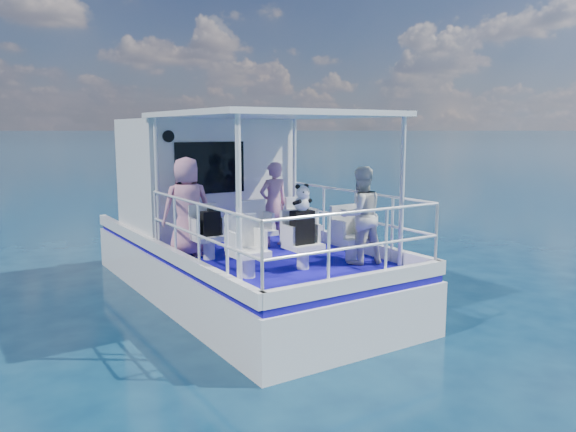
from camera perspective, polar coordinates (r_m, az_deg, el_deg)
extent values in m
plane|color=#08243D|center=(9.39, -2.31, -9.30)|extent=(2000.00, 2000.00, 0.00)
cube|color=white|center=(10.23, -5.15, -7.80)|extent=(3.00, 7.00, 1.60)
cube|color=#140B9A|center=(10.02, -5.22, -3.13)|extent=(2.90, 6.90, 0.10)
cube|color=white|center=(11.01, -8.41, 3.94)|extent=(2.85, 2.00, 2.20)
cube|color=white|center=(8.75, -1.77, 10.27)|extent=(3.00, 3.20, 0.08)
cylinder|color=white|center=(6.84, -5.03, 1.07)|extent=(0.07, 0.07, 2.20)
cylinder|color=white|center=(8.42, 11.50, 2.38)|extent=(0.07, 0.07, 2.20)
cylinder|color=white|center=(9.50, -13.14, 3.04)|extent=(0.07, 0.07, 2.20)
cylinder|color=white|center=(10.69, 0.66, 3.89)|extent=(0.07, 0.07, 2.20)
cube|color=white|center=(8.88, -8.04, -3.15)|extent=(0.48, 0.46, 0.38)
cube|color=white|center=(9.28, -2.97, -2.56)|extent=(0.48, 0.46, 0.38)
cube|color=white|center=(9.74, 1.64, -2.00)|extent=(0.48, 0.46, 0.38)
cube|color=white|center=(7.74, -4.03, -4.87)|extent=(0.48, 0.46, 0.38)
cube|color=white|center=(8.20, 1.52, -4.07)|extent=(0.48, 0.46, 0.38)
cube|color=white|center=(8.72, 6.44, -3.34)|extent=(0.48, 0.46, 0.38)
imported|color=pink|center=(9.04, -10.23, 0.91)|extent=(0.65, 0.51, 1.59)
imported|color=pink|center=(9.71, -1.49, 1.20)|extent=(0.54, 0.35, 1.46)
imported|color=silver|center=(8.49, 7.36, 0.05)|extent=(0.80, 0.67, 1.47)
cube|color=black|center=(8.78, -7.91, -0.75)|extent=(0.29, 0.16, 0.38)
cube|color=black|center=(8.06, 1.45, -1.16)|extent=(0.32, 0.18, 0.48)
cube|color=black|center=(8.74, -7.87, 0.67)|extent=(0.10, 0.06, 0.06)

